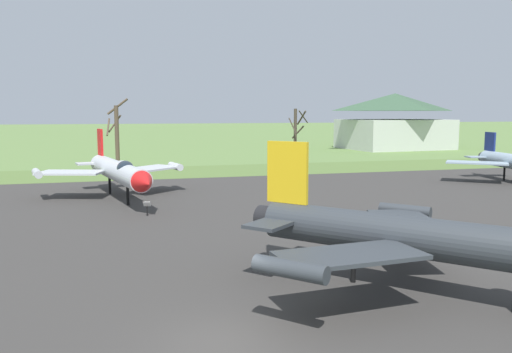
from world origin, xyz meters
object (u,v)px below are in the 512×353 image
object	(u,v)px
jet_fighter_front_left	(439,239)
jet_fighter_front_right	(118,171)
visitor_building	(394,122)
info_placard_front_right	(147,207)

from	to	relation	value
jet_fighter_front_left	jet_fighter_front_right	distance (m)	27.42
jet_fighter_front_left	visitor_building	world-z (taller)	visitor_building
jet_fighter_front_right	visitor_building	distance (m)	67.79
info_placard_front_right	visitor_building	xyz separation A→B (m)	(48.49, 52.61, 4.40)
jet_fighter_front_right	info_placard_front_right	bearing A→B (deg)	-76.63
jet_fighter_front_left	jet_fighter_front_right	bearing A→B (deg)	113.34
jet_fighter_front_right	info_placard_front_right	size ratio (longest dim) A/B	15.75
jet_fighter_front_left	info_placard_front_right	distance (m)	20.33
visitor_building	info_placard_front_right	bearing A→B (deg)	-132.67
jet_fighter_front_left	jet_fighter_front_right	xyz separation A→B (m)	(-10.86, 25.18, 0.04)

